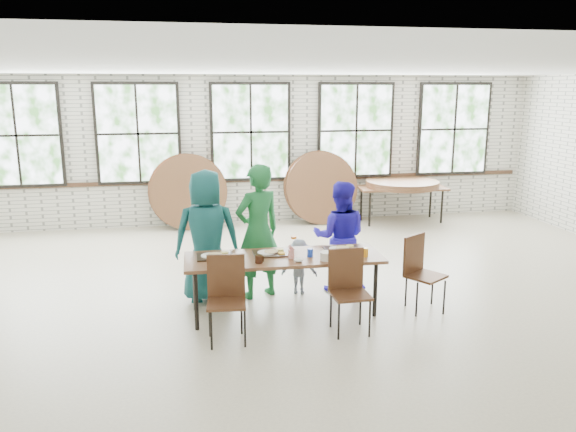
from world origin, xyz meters
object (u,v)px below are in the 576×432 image
object	(u,v)px
storage_table	(402,189)
chair_near_left	(226,291)
chair_near_right	(348,283)
dining_table	(284,260)

from	to	relation	value
storage_table	chair_near_left	bearing A→B (deg)	-124.71
chair_near_right	storage_table	bearing A→B (deg)	60.52
chair_near_left	dining_table	bearing A→B (deg)	43.29
dining_table	chair_near_left	distance (m)	0.96
dining_table	storage_table	distance (m)	5.46
chair_near_left	chair_near_right	distance (m)	1.39
chair_near_right	chair_near_left	bearing A→B (deg)	178.27
chair_near_right	dining_table	bearing A→B (deg)	135.77
chair_near_left	chair_near_right	bearing A→B (deg)	5.04
chair_near_right	storage_table	world-z (taller)	chair_near_right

